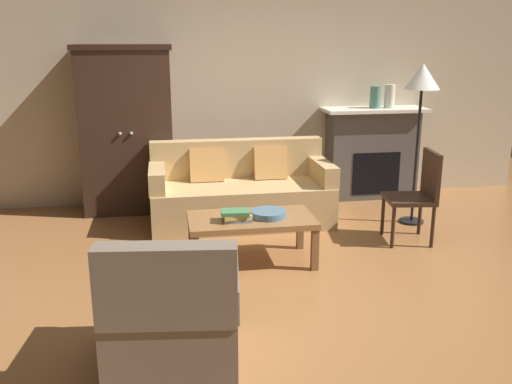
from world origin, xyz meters
TOP-DOWN VIEW (x-y plane):
  - ground_plane at (0.00, 0.00)m, footprint 9.60×9.60m
  - back_wall at (0.00, 2.55)m, footprint 7.20×0.10m
  - fireplace at (1.55, 2.30)m, footprint 1.26×0.48m
  - armoire at (-1.40, 2.22)m, footprint 1.06×0.57m
  - couch at (-0.20, 1.57)m, footprint 1.92×0.86m
  - coffee_table at (-0.27, 0.42)m, footprint 1.10×0.60m
  - fruit_bowl at (-0.12, 0.41)m, footprint 0.32×0.32m
  - book_stack at (-0.41, 0.34)m, footprint 0.27×0.20m
  - mantel_vase_jade at (1.55, 2.28)m, footprint 0.14×0.14m
  - mantel_vase_cream at (1.73, 2.28)m, footprint 0.12×0.12m
  - armchair_near_left at (-0.99, -1.12)m, footprint 0.86×0.86m
  - side_chair_wooden at (1.41, 0.69)m, footprint 0.49×0.49m
  - floor_lamp at (1.63, 1.24)m, footprint 0.36×0.36m

SIDE VIEW (x-z plane):
  - ground_plane at x=0.00m, z-range 0.00..0.00m
  - armchair_near_left at x=-0.99m, z-range -0.12..0.76m
  - couch at x=-0.20m, z-range -0.11..0.75m
  - coffee_table at x=-0.27m, z-range 0.16..0.58m
  - fruit_bowl at x=-0.12m, z-range 0.42..0.48m
  - book_stack at x=-0.41m, z-range 0.42..0.52m
  - side_chair_wooden at x=1.41m, z-range 0.06..0.96m
  - fireplace at x=1.55m, z-range 0.01..1.13m
  - armoire at x=-1.40m, z-range 0.00..1.88m
  - mantel_vase_jade at x=1.55m, z-range 1.12..1.38m
  - mantel_vase_cream at x=1.73m, z-range 1.12..1.40m
  - back_wall at x=0.00m, z-range 0.00..2.80m
  - floor_lamp at x=1.63m, z-range 0.62..2.31m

